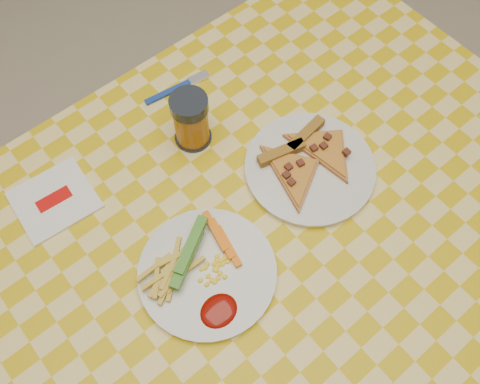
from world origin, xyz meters
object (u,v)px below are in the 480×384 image
at_px(plate_right, 310,168).
at_px(table, 249,242).
at_px(plate_left, 207,273).
at_px(drink_glass, 191,120).

bearing_deg(plate_right, table, -174.41).
relative_size(table, plate_left, 5.45).
bearing_deg(table, plate_right, 5.59).
relative_size(table, drink_glass, 10.77).
bearing_deg(drink_glass, plate_left, -122.39).
relative_size(plate_left, drink_glass, 1.98).
height_order(table, plate_left, plate_left).
height_order(plate_left, plate_right, same).
xyz_separation_m(plate_left, drink_glass, (0.15, 0.24, 0.05)).
distance_m(table, plate_right, 0.18).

